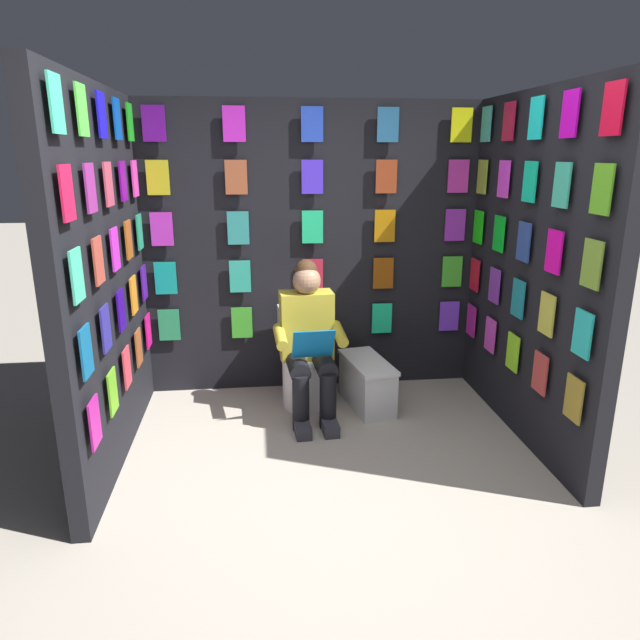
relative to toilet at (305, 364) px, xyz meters
name	(u,v)px	position (x,y,z in m)	size (l,w,h in m)	color
ground_plane	(349,524)	(-0.10, 1.64, -0.33)	(30.00, 30.00, 0.00)	#B2A899
display_wall_back	(312,250)	(-0.10, -0.39, 0.86)	(2.82, 0.14, 2.36)	black
display_wall_left	(532,270)	(-1.50, 0.65, 0.86)	(0.14, 1.98, 2.36)	black
display_wall_right	(105,280)	(1.31, 0.65, 0.86)	(0.14, 1.98, 2.36)	black
toilet	(305,364)	(0.00, 0.00, 0.00)	(0.41, 0.56, 0.77)	white
person_reading	(309,340)	(-0.01, 0.23, 0.27)	(0.54, 0.70, 1.19)	gold
comic_longbox_near	(367,383)	(-0.48, 0.13, -0.13)	(0.39, 0.68, 0.39)	silver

